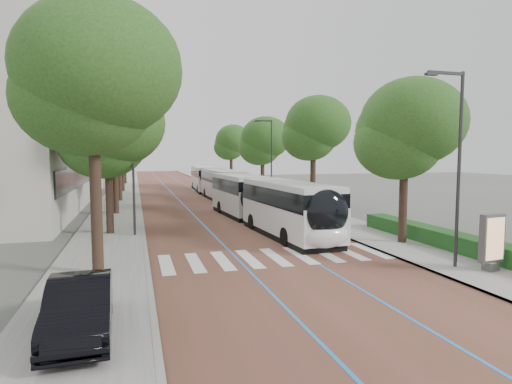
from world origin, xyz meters
TOP-DOWN VIEW (x-y plane):
  - ground at (0.00, 0.00)m, footprint 160.00×160.00m
  - road at (0.00, 40.00)m, footprint 11.00×140.00m
  - sidewalk_left at (-7.50, 40.00)m, footprint 4.00×140.00m
  - sidewalk_right at (7.50, 40.00)m, footprint 4.00×140.00m
  - kerb_left at (-5.60, 40.00)m, footprint 0.20×140.00m
  - kerb_right at (5.60, 40.00)m, footprint 0.20×140.00m
  - zebra_crossing at (0.20, 1.00)m, footprint 10.55×3.60m
  - lane_line_left at (-1.60, 40.00)m, footprint 0.12×126.00m
  - lane_line_right at (1.60, 40.00)m, footprint 0.12×126.00m
  - hedge at (9.10, 0.00)m, footprint 1.20×14.00m
  - streetlight_near at (6.62, -3.00)m, footprint 1.82×0.20m
  - streetlight_far at (6.62, 22.00)m, footprint 1.82×0.20m
  - lamp_post_left at (-6.10, 8.00)m, footprint 0.14×0.14m
  - trees_left at (-7.50, 24.03)m, footprint 6.40×60.92m
  - trees_right at (7.70, 21.76)m, footprint 5.49×47.32m
  - lead_bus at (2.25, 9.35)m, footprint 3.67×18.52m
  - bus_queued_0 at (2.79, 25.73)m, footprint 2.71×12.43m
  - bus_queued_1 at (2.84, 38.38)m, footprint 3.10×12.50m
  - ad_panel at (7.71, -3.94)m, footprint 1.13×0.47m
  - parked_car at (-7.48, -6.02)m, footprint 1.73×4.53m

SIDE VIEW (x-z plane):
  - ground at x=0.00m, z-range 0.00..0.00m
  - road at x=0.00m, z-range 0.00..0.02m
  - lane_line_left at x=-1.60m, z-range 0.02..0.03m
  - lane_line_right at x=1.60m, z-range 0.02..0.03m
  - zebra_crossing at x=0.20m, z-range 0.02..0.03m
  - sidewalk_left at x=-7.50m, z-range 0.00..0.12m
  - sidewalk_right at x=7.50m, z-range 0.00..0.12m
  - kerb_left at x=-5.60m, z-range -0.01..0.13m
  - kerb_right at x=5.60m, z-range -0.01..0.13m
  - hedge at x=9.10m, z-range 0.12..0.92m
  - parked_car at x=-7.48m, z-range 0.12..1.59m
  - ad_panel at x=7.71m, z-range 0.18..2.47m
  - bus_queued_0 at x=2.79m, z-range 0.02..3.22m
  - bus_queued_1 at x=2.84m, z-range 0.02..3.22m
  - lead_bus at x=2.25m, z-range 0.03..3.23m
  - lamp_post_left at x=-6.10m, z-range 0.12..8.12m
  - streetlight_near at x=6.62m, z-range 0.82..8.82m
  - streetlight_far at x=6.62m, z-range 0.82..8.82m
  - trees_right at x=7.70m, z-range 1.78..10.63m
  - trees_left at x=-7.50m, z-range 1.73..11.87m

